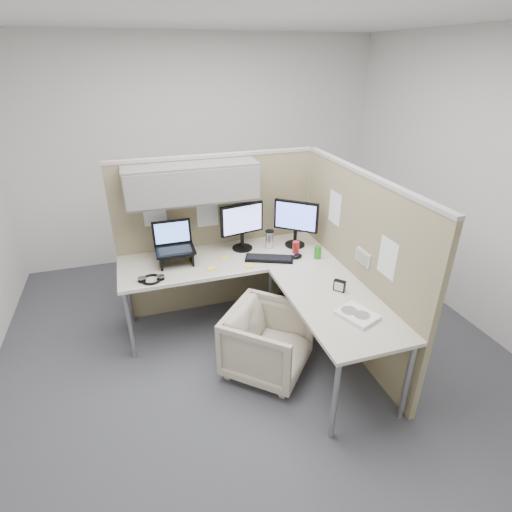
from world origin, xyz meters
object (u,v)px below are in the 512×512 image
object	(u,v)px
office_chair	(268,339)
monitor_left	(242,223)
desk	(263,278)
keyboard	(269,259)

from	to	relation	value
office_chair	monitor_left	world-z (taller)	monitor_left
desk	keyboard	bearing A→B (deg)	59.33
office_chair	keyboard	bearing A→B (deg)	21.99
keyboard	monitor_left	bearing A→B (deg)	142.89
office_chair	keyboard	world-z (taller)	keyboard
desk	office_chair	world-z (taller)	desk
desk	keyboard	xyz separation A→B (m)	(0.14, 0.24, 0.05)
desk	monitor_left	bearing A→B (deg)	93.38
office_chair	monitor_left	bearing A→B (deg)	38.70
monitor_left	keyboard	world-z (taller)	monitor_left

